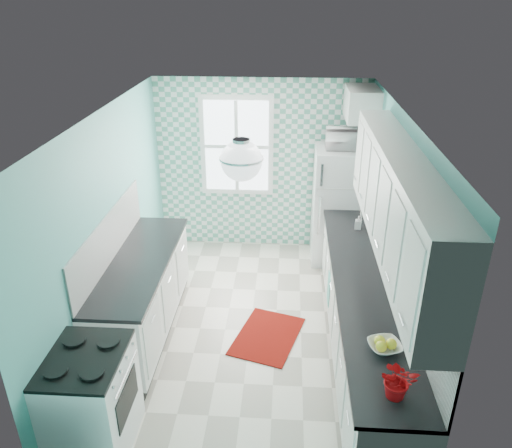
# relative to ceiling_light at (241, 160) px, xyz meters

# --- Properties ---
(floor) EXTENTS (3.00, 4.40, 0.02)m
(floor) POSITION_rel_ceiling_light_xyz_m (0.00, 0.80, -2.33)
(floor) COLOR silver
(floor) RESTS_ON ground
(ceiling) EXTENTS (3.00, 4.40, 0.02)m
(ceiling) POSITION_rel_ceiling_light_xyz_m (0.00, 0.80, 0.19)
(ceiling) COLOR white
(ceiling) RESTS_ON wall_back
(wall_back) EXTENTS (3.00, 0.02, 2.50)m
(wall_back) POSITION_rel_ceiling_light_xyz_m (0.00, 3.01, -1.07)
(wall_back) COLOR #56AFA8
(wall_back) RESTS_ON floor
(wall_front) EXTENTS (3.00, 0.02, 2.50)m
(wall_front) POSITION_rel_ceiling_light_xyz_m (0.00, -1.41, -1.07)
(wall_front) COLOR #56AFA8
(wall_front) RESTS_ON floor
(wall_left) EXTENTS (0.02, 4.40, 2.50)m
(wall_left) POSITION_rel_ceiling_light_xyz_m (-1.51, 0.80, -1.07)
(wall_left) COLOR #56AFA8
(wall_left) RESTS_ON floor
(wall_right) EXTENTS (0.02, 4.40, 2.50)m
(wall_right) POSITION_rel_ceiling_light_xyz_m (1.51, 0.80, -1.07)
(wall_right) COLOR #56AFA8
(wall_right) RESTS_ON floor
(accent_wall) EXTENTS (3.00, 0.01, 2.50)m
(accent_wall) POSITION_rel_ceiling_light_xyz_m (0.00, 2.99, -1.07)
(accent_wall) COLOR #56A58C
(accent_wall) RESTS_ON wall_back
(window) EXTENTS (1.04, 0.05, 1.44)m
(window) POSITION_rel_ceiling_light_xyz_m (-0.35, 2.96, -0.77)
(window) COLOR white
(window) RESTS_ON wall_back
(backsplash_right) EXTENTS (0.02, 3.60, 0.51)m
(backsplash_right) POSITION_rel_ceiling_light_xyz_m (1.49, 0.40, -1.13)
(backsplash_right) COLOR white
(backsplash_right) RESTS_ON wall_right
(backsplash_left) EXTENTS (0.02, 2.15, 0.51)m
(backsplash_left) POSITION_rel_ceiling_light_xyz_m (-1.49, 0.73, -1.13)
(backsplash_left) COLOR white
(backsplash_left) RESTS_ON wall_left
(upper_cabinets_right) EXTENTS (0.33, 3.20, 0.90)m
(upper_cabinets_right) POSITION_rel_ceiling_light_xyz_m (1.33, 0.20, -0.42)
(upper_cabinets_right) COLOR white
(upper_cabinets_right) RESTS_ON wall_right
(upper_cabinet_fridge) EXTENTS (0.40, 0.74, 0.40)m
(upper_cabinet_fridge) POSITION_rel_ceiling_light_xyz_m (1.30, 2.63, -0.07)
(upper_cabinet_fridge) COLOR white
(upper_cabinet_fridge) RESTS_ON wall_right
(ceiling_light) EXTENTS (0.34, 0.34, 0.35)m
(ceiling_light) POSITION_rel_ceiling_light_xyz_m (0.00, 0.00, 0.00)
(ceiling_light) COLOR silver
(ceiling_light) RESTS_ON ceiling
(base_cabinets_right) EXTENTS (0.60, 3.60, 0.90)m
(base_cabinets_right) POSITION_rel_ceiling_light_xyz_m (1.20, 0.40, -1.87)
(base_cabinets_right) COLOR white
(base_cabinets_right) RESTS_ON floor
(countertop_right) EXTENTS (0.63, 3.60, 0.04)m
(countertop_right) POSITION_rel_ceiling_light_xyz_m (1.19, 0.40, -1.40)
(countertop_right) COLOR black
(countertop_right) RESTS_ON base_cabinets_right
(base_cabinets_left) EXTENTS (0.60, 2.15, 0.90)m
(base_cabinets_left) POSITION_rel_ceiling_light_xyz_m (-1.20, 0.73, -1.87)
(base_cabinets_left) COLOR white
(base_cabinets_left) RESTS_ON floor
(countertop_left) EXTENTS (0.63, 2.15, 0.04)m
(countertop_left) POSITION_rel_ceiling_light_xyz_m (-1.19, 0.73, -1.40)
(countertop_left) COLOR black
(countertop_left) RESTS_ON base_cabinets_left
(fridge) EXTENTS (0.72, 0.72, 1.65)m
(fridge) POSITION_rel_ceiling_light_xyz_m (1.11, 2.60, -1.50)
(fridge) COLOR white
(fridge) RESTS_ON floor
(stove) EXTENTS (0.62, 0.77, 0.93)m
(stove) POSITION_rel_ceiling_light_xyz_m (-1.20, -0.85, -1.84)
(stove) COLOR white
(stove) RESTS_ON floor
(sink) EXTENTS (0.53, 0.45, 0.53)m
(sink) POSITION_rel_ceiling_light_xyz_m (1.20, 1.51, -1.39)
(sink) COLOR silver
(sink) RESTS_ON countertop_right
(rug) EXTENTS (0.88, 1.06, 0.01)m
(rug) POSITION_rel_ceiling_light_xyz_m (0.20, 0.70, -2.32)
(rug) COLOR maroon
(rug) RESTS_ON floor
(dish_towel) EXTENTS (0.06, 0.24, 0.36)m
(dish_towel) POSITION_rel_ceiling_light_xyz_m (0.89, 1.00, -1.84)
(dish_towel) COLOR #4AADA0
(dish_towel) RESTS_ON base_cabinets_right
(fruit_bowl) EXTENTS (0.32, 0.32, 0.07)m
(fruit_bowl) POSITION_rel_ceiling_light_xyz_m (1.20, -0.59, -1.35)
(fruit_bowl) COLOR white
(fruit_bowl) RESTS_ON countertop_right
(potted_plant) EXTENTS (0.27, 0.23, 0.30)m
(potted_plant) POSITION_rel_ceiling_light_xyz_m (1.20, -1.10, -1.24)
(potted_plant) COLOR #AD251B
(potted_plant) RESTS_ON countertop_right
(soap_bottle) EXTENTS (0.09, 0.09, 0.17)m
(soap_bottle) POSITION_rel_ceiling_light_xyz_m (1.25, 1.65, -1.30)
(soap_bottle) COLOR #92ACC1
(soap_bottle) RESTS_ON countertop_right
(microwave) EXTENTS (0.49, 0.34, 0.26)m
(microwave) POSITION_rel_ceiling_light_xyz_m (1.11, 2.60, -0.54)
(microwave) COLOR white
(microwave) RESTS_ON fridge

